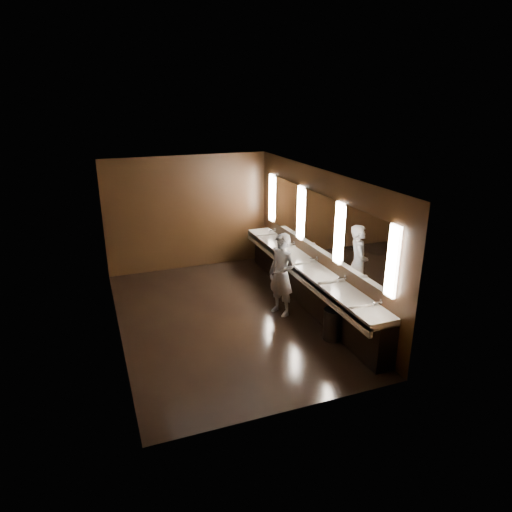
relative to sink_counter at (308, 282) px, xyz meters
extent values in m
plane|color=black|center=(-1.79, 0.00, -0.50)|extent=(6.00, 6.00, 0.00)
cube|color=#2D2D2B|center=(-1.79, 0.00, 2.30)|extent=(4.00, 6.00, 0.02)
cube|color=black|center=(-1.79, 3.00, 0.90)|extent=(4.00, 0.02, 2.80)
cube|color=black|center=(-1.79, -3.00, 0.90)|extent=(4.00, 0.02, 2.80)
cube|color=black|center=(-3.79, 0.00, 0.90)|extent=(0.02, 6.00, 2.80)
cube|color=black|center=(0.21, 0.00, 0.90)|extent=(0.02, 6.00, 2.80)
cube|color=black|center=(0.03, 0.00, -0.09)|extent=(0.36, 5.40, 0.81)
cube|color=silver|center=(-0.07, 0.00, 0.35)|extent=(0.55, 5.40, 0.12)
cube|color=silver|center=(-0.31, 0.00, 0.27)|extent=(0.06, 5.40, 0.18)
cylinder|color=silver|center=(0.12, -2.20, 0.49)|extent=(0.18, 0.04, 0.04)
cylinder|color=silver|center=(0.12, -1.10, 0.49)|extent=(0.18, 0.04, 0.04)
cylinder|color=silver|center=(0.12, 0.00, 0.49)|extent=(0.18, 0.04, 0.04)
cylinder|color=silver|center=(0.12, 1.10, 0.49)|extent=(0.18, 0.04, 0.04)
cylinder|color=silver|center=(0.12, 2.20, 0.49)|extent=(0.18, 0.04, 0.04)
cube|color=white|center=(0.18, -2.40, 1.25)|extent=(0.06, 0.22, 1.15)
cube|color=white|center=(0.19, -1.60, 1.25)|extent=(0.03, 1.32, 1.15)
cube|color=white|center=(0.18, -0.80, 1.25)|extent=(0.06, 0.23, 1.15)
cube|color=white|center=(0.19, 0.00, 1.25)|extent=(0.03, 1.32, 1.15)
cube|color=white|center=(0.18, 0.80, 1.25)|extent=(0.06, 0.23, 1.15)
cube|color=white|center=(0.19, 1.60, 1.25)|extent=(0.03, 1.32, 1.15)
cube|color=white|center=(0.18, 2.40, 1.25)|extent=(0.06, 0.22, 1.15)
imported|color=#829DC2|center=(-0.69, -0.21, 0.33)|extent=(0.60, 0.71, 1.66)
cylinder|color=black|center=(-0.22, -1.46, -0.21)|extent=(0.47, 0.47, 0.57)
camera|label=1|loc=(-4.07, -7.75, 3.68)|focal=32.00mm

